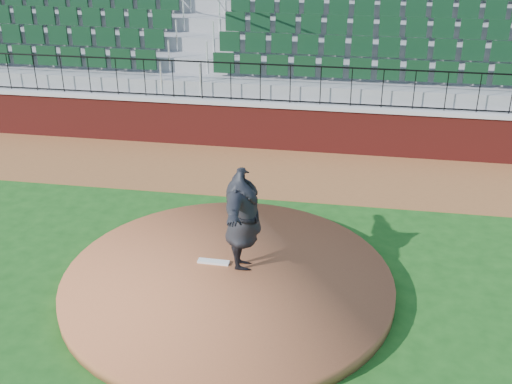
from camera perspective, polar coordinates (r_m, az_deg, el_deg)
ground at (r=11.12m, az=-1.27°, el=-9.39°), size 90.00×90.00×0.00m
warning_track at (r=15.78m, az=2.30°, el=1.84°), size 34.00×3.20×0.01m
field_wall at (r=17.04m, az=3.02°, el=5.82°), size 34.00×0.35×1.20m
wall_cap at (r=16.83m, az=3.07°, el=7.90°), size 34.00×0.45×0.10m
wall_railing at (r=16.67m, az=3.11°, el=9.70°), size 34.00×0.05×1.00m
seating_stands at (r=19.17m, az=4.10°, el=13.35°), size 34.00×5.10×4.60m
concourse_wall at (r=21.83m, az=4.89°, el=16.04°), size 34.00×0.50×5.50m
pitchers_mound at (r=11.25m, az=-2.57°, el=-8.17°), size 5.82×5.82×0.25m
pitching_rubber at (r=11.56m, az=-3.87°, el=-6.32°), size 0.58×0.16×0.04m
pitcher at (r=10.96m, az=-1.19°, el=-2.62°), size 0.89×2.37×1.88m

